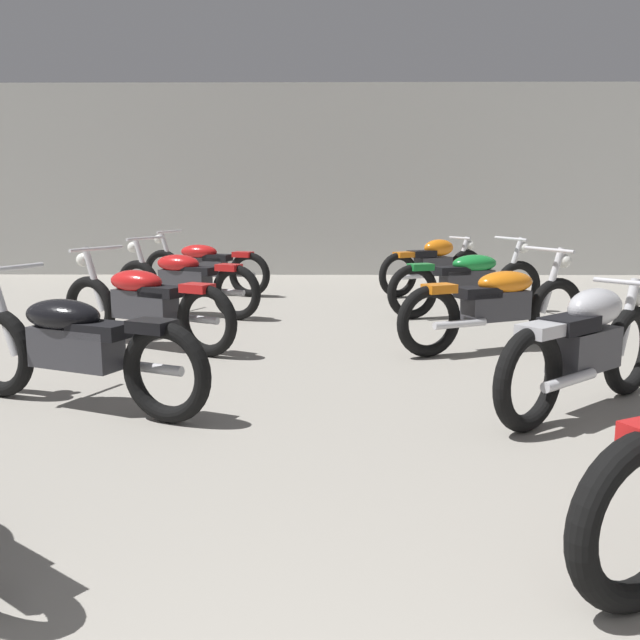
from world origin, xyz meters
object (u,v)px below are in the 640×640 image
at_px(motorcycle_left_row_2, 74,345).
at_px(motorcycle_right_row_3, 497,304).
at_px(motorcycle_left_row_4, 184,280).
at_px(motorcycle_right_row_4, 468,280).
at_px(motorcycle_left_row_3, 144,303).
at_px(motorcycle_left_row_5, 204,265).
at_px(motorcycle_right_row_2, 586,346).
at_px(motorcycle_right_row_5, 434,265).

height_order(motorcycle_left_row_2, motorcycle_right_row_3, same).
bearing_deg(motorcycle_left_row_4, motorcycle_right_row_4, 0.37).
distance_m(motorcycle_left_row_3, motorcycle_left_row_5, 3.86).
distance_m(motorcycle_left_row_4, motorcycle_right_row_2, 5.28).
bearing_deg(motorcycle_right_row_4, motorcycle_right_row_2, -90.05).
distance_m(motorcycle_left_row_3, motorcycle_right_row_4, 4.05).
xyz_separation_m(motorcycle_left_row_2, motorcycle_right_row_5, (3.38, 5.86, 0.01)).
relative_size(motorcycle_left_row_2, motorcycle_right_row_2, 1.29).
bearing_deg(motorcycle_left_row_5, motorcycle_right_row_5, 0.52).
distance_m(motorcycle_left_row_5, motorcycle_right_row_2, 6.89).
height_order(motorcycle_left_row_5, motorcycle_right_row_3, same).
bearing_deg(motorcycle_right_row_2, motorcycle_right_row_4, 89.95).
bearing_deg(motorcycle_left_row_5, motorcycle_left_row_4, -87.15).
distance_m(motorcycle_left_row_3, motorcycle_left_row_4, 1.92).
xyz_separation_m(motorcycle_left_row_3, motorcycle_right_row_3, (3.42, -0.05, 0.00)).
distance_m(motorcycle_left_row_2, motorcycle_right_row_5, 6.76).
distance_m(motorcycle_left_row_2, motorcycle_left_row_3, 1.97).
xyz_separation_m(motorcycle_left_row_3, motorcycle_left_row_4, (-0.00, 1.92, 0.00)).
xyz_separation_m(motorcycle_right_row_2, motorcycle_right_row_4, (0.00, 3.93, -0.01)).
bearing_deg(motorcycle_left_row_3, motorcycle_right_row_2, -29.28).
relative_size(motorcycle_left_row_3, motorcycle_left_row_4, 0.98).
relative_size(motorcycle_left_row_4, motorcycle_right_row_4, 0.97).
height_order(motorcycle_left_row_3, motorcycle_right_row_4, same).
relative_size(motorcycle_left_row_3, motorcycle_right_row_2, 1.25).
bearing_deg(motorcycle_left_row_4, motorcycle_left_row_3, -89.85).
bearing_deg(motorcycle_left_row_4, motorcycle_left_row_2, -89.26).
relative_size(motorcycle_right_row_2, motorcycle_right_row_4, 0.76).
relative_size(motorcycle_left_row_2, motorcycle_left_row_3, 1.04).
distance_m(motorcycle_left_row_4, motorcycle_right_row_4, 3.55).
height_order(motorcycle_left_row_3, motorcycle_right_row_2, motorcycle_left_row_3).
relative_size(motorcycle_left_row_2, motorcycle_left_row_5, 0.98).
relative_size(motorcycle_left_row_4, motorcycle_left_row_5, 0.97).
relative_size(motorcycle_right_row_2, motorcycle_right_row_3, 0.78).
height_order(motorcycle_left_row_4, motorcycle_right_row_5, motorcycle_left_row_4).
bearing_deg(motorcycle_right_row_5, motorcycle_left_row_3, -131.31).
xyz_separation_m(motorcycle_left_row_5, motorcycle_right_row_5, (3.52, 0.03, 0.01)).
bearing_deg(motorcycle_right_row_5, motorcycle_right_row_4, -86.26).
xyz_separation_m(motorcycle_left_row_3, motorcycle_left_row_5, (-0.10, 3.86, 0.00)).
relative_size(motorcycle_right_row_2, motorcycle_right_row_5, 0.89).
bearing_deg(motorcycle_right_row_4, motorcycle_left_row_4, -179.63).
relative_size(motorcycle_left_row_2, motorcycle_right_row_5, 1.15).
bearing_deg(motorcycle_left_row_5, motorcycle_left_row_2, -88.56).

